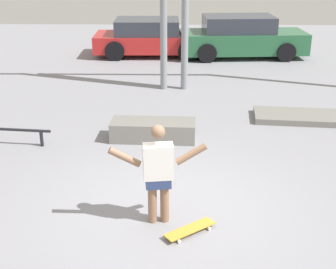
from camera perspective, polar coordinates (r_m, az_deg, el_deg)
name	(u,v)px	position (r m, az deg, el deg)	size (l,w,h in m)	color
ground_plane	(171,207)	(7.66, 0.35, -8.82)	(36.00, 36.00, 0.00)	gray
skateboarder	(158,171)	(6.89, -1.20, -4.43)	(1.45, 0.28, 1.58)	#8C664C
skateboard	(190,229)	(7.02, 2.70, -11.47)	(0.79, 0.66, 0.08)	gold
grind_box	(153,130)	(10.09, -1.83, 0.52)	(1.81, 0.66, 0.42)	slate
manual_pad	(314,117)	(11.77, 17.37, 2.02)	(2.83, 0.98, 0.14)	slate
parked_car_red	(151,38)	(17.83, -2.13, 11.70)	(4.26, 2.01, 1.34)	red
parked_car_green	(241,37)	(17.76, 8.94, 11.63)	(4.68, 2.14, 1.50)	#28603D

